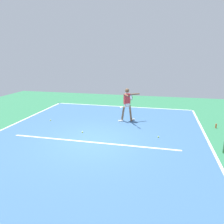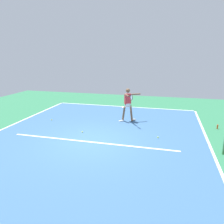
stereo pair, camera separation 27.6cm
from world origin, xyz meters
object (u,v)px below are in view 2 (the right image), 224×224
at_px(tennis_player, 128,102).
at_px(water_bottle, 217,127).
at_px(tennis_ball_by_baseline, 158,137).
at_px(tennis_ball_near_player, 52,120).
at_px(tennis_ball_far_corner, 82,132).

relative_size(tennis_player, water_bottle, 8.41).
xyz_separation_m(tennis_ball_by_baseline, water_bottle, (-2.80, -2.01, 0.08)).
bearing_deg(tennis_ball_by_baseline, tennis_ball_near_player, -11.50).
bearing_deg(tennis_player, tennis_ball_near_player, -19.49).
bearing_deg(water_bottle, tennis_ball_near_player, 5.20).
height_order(tennis_ball_far_corner, tennis_ball_by_baseline, same).
relative_size(tennis_ball_near_player, water_bottle, 0.30).
bearing_deg(tennis_ball_by_baseline, water_bottle, -144.35).
bearing_deg(water_bottle, tennis_ball_far_corner, 19.18).
distance_m(tennis_ball_far_corner, tennis_ball_near_player, 2.81).
xyz_separation_m(tennis_player, water_bottle, (-4.58, 0.15, -0.96)).
distance_m(tennis_player, tennis_ball_far_corner, 3.12).
height_order(tennis_player, water_bottle, tennis_player).
bearing_deg(tennis_ball_by_baseline, tennis_ball_far_corner, 3.14).
bearing_deg(tennis_ball_far_corner, tennis_player, -126.69).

